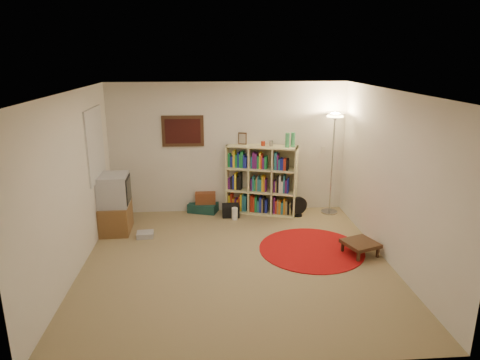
% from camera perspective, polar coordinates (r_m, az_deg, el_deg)
% --- Properties ---
extents(room, '(4.54, 4.54, 2.54)m').
position_cam_1_polar(room, '(6.06, -1.06, -0.04)').
color(room, '#8E7A53').
rests_on(room, ground).
extents(bookshelf, '(1.39, 0.77, 1.60)m').
position_cam_1_polar(bookshelf, '(8.22, 2.76, -0.09)').
color(bookshelf, beige).
rests_on(bookshelf, ground).
extents(floor_lamp, '(0.44, 0.44, 1.95)m').
position_cam_1_polar(floor_lamp, '(8.16, 12.45, 6.47)').
color(floor_lamp, '#A1A2A6').
rests_on(floor_lamp, ground).
extents(floor_fan, '(0.34, 0.22, 0.38)m').
position_cam_1_polar(floor_fan, '(8.23, 7.78, -3.53)').
color(floor_fan, black).
rests_on(floor_fan, ground).
extents(tv_stand, '(0.52, 0.72, 1.02)m').
position_cam_1_polar(tv_stand, '(7.69, -16.32, -3.13)').
color(tv_stand, brown).
rests_on(tv_stand, ground).
extents(dvd_box, '(0.29, 0.25, 0.09)m').
position_cam_1_polar(dvd_box, '(7.47, -12.53, -7.12)').
color(dvd_box, '#B2B2B7').
rests_on(dvd_box, ground).
extents(suitcase, '(0.63, 0.51, 0.18)m').
position_cam_1_polar(suitcase, '(8.46, -4.91, -3.63)').
color(suitcase, '#133631').
rests_on(suitcase, ground).
extents(wicker_basket, '(0.40, 0.29, 0.22)m').
position_cam_1_polar(wicker_basket, '(8.41, -4.62, -2.31)').
color(wicker_basket, '#612D18').
rests_on(wicker_basket, suitcase).
extents(duffel_bag, '(0.32, 0.27, 0.22)m').
position_cam_1_polar(duffel_bag, '(8.19, -1.25, -4.08)').
color(duffel_bag, black).
rests_on(duffel_bag, ground).
extents(paper_towel, '(0.12, 0.12, 0.23)m').
position_cam_1_polar(paper_towel, '(8.02, -0.71, -4.51)').
color(paper_towel, white).
rests_on(paper_towel, ground).
extents(red_rug, '(1.66, 1.66, 0.01)m').
position_cam_1_polar(red_rug, '(6.96, 9.49, -9.07)').
color(red_rug, '#980B0B').
rests_on(red_rug, ground).
extents(side_table, '(0.60, 0.60, 0.21)m').
position_cam_1_polar(side_table, '(6.89, 15.76, -8.20)').
color(side_table, '#352012').
rests_on(side_table, ground).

